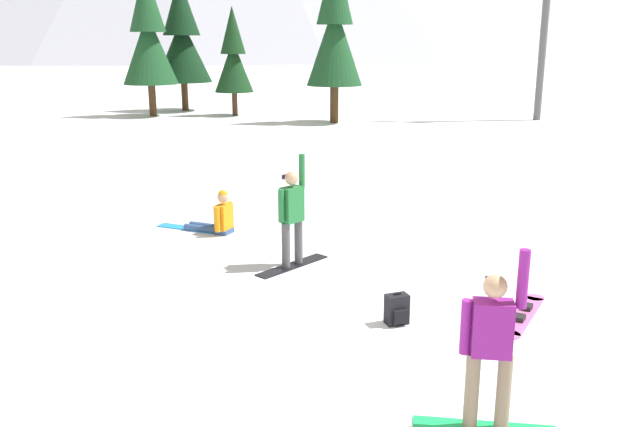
{
  "coord_description": "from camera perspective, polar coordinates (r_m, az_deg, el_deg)",
  "views": [
    {
      "loc": [
        1.72,
        -6.82,
        3.96
      ],
      "look_at": [
        -1.22,
        3.98,
        1.0
      ],
      "focal_mm": 37.03,
      "sensor_mm": 36.0,
      "label": 1
    }
  ],
  "objects": [
    {
      "name": "ground_plane",
      "position": [
        8.07,
        0.97,
        -14.56
      ],
      "size": [
        800.0,
        800.0,
        0.0
      ],
      "primitive_type": "plane",
      "color": "silver"
    },
    {
      "name": "snowboarder_foreground",
      "position": [
        7.02,
        14.54,
        -11.15
      ],
      "size": [
        1.52,
        0.47,
        1.99
      ],
      "color": "#19B259",
      "rests_on": "ground_plane"
    },
    {
      "name": "snowboarder_midground",
      "position": [
        11.65,
        -2.44,
        -0.17
      ],
      "size": [
        0.97,
        1.54,
        2.01
      ],
      "color": "black",
      "rests_on": "ground_plane"
    },
    {
      "name": "snowboarder_background",
      "position": [
        14.06,
        -8.94,
        -0.37
      ],
      "size": [
        1.79,
        0.66,
        0.94
      ],
      "color": "#335184",
      "rests_on": "ground_plane"
    },
    {
      "name": "loose_snowboard_far_spare",
      "position": [
        10.31,
        17.16,
        -8.34
      ],
      "size": [
        0.74,
        1.85,
        0.09
      ],
      "color": "pink",
      "rests_on": "ground_plane"
    },
    {
      "name": "backpack_black",
      "position": [
        9.6,
        6.68,
        -8.26
      ],
      "size": [
        0.38,
        0.37,
        0.47
      ],
      "color": "black",
      "rests_on": "ground_plane"
    },
    {
      "name": "pine_tree_slender",
      "position": [
        32.46,
        1.27,
        15.67
      ],
      "size": [
        2.68,
        2.68,
        8.16
      ],
      "color": "#472D19",
      "rests_on": "ground_plane"
    },
    {
      "name": "pine_tree_young",
      "position": [
        35.91,
        -7.51,
        13.3
      ],
      "size": [
        2.05,
        2.05,
        5.66
      ],
      "color": "#472D19",
      "rests_on": "ground_plane"
    },
    {
      "name": "pine_tree_broad",
      "position": [
        38.87,
        -11.85,
        14.58
      ],
      "size": [
        3.18,
        3.18,
        7.33
      ],
      "color": "#472D19",
      "rests_on": "ground_plane"
    },
    {
      "name": "pine_tree_leaning",
      "position": [
        36.43,
        -14.62,
        14.66
      ],
      "size": [
        2.85,
        2.85,
        7.61
      ],
      "color": "#472D19",
      "rests_on": "ground_plane"
    }
  ]
}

